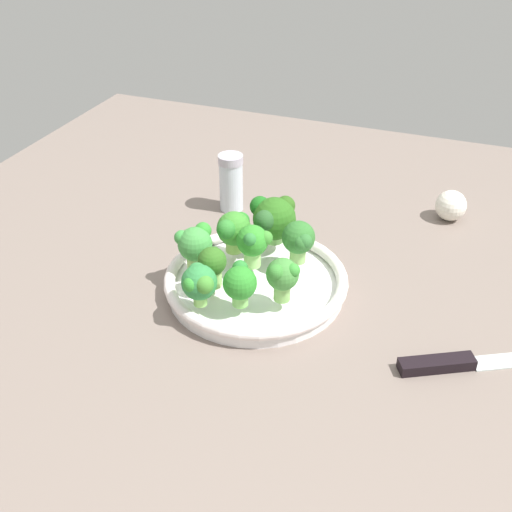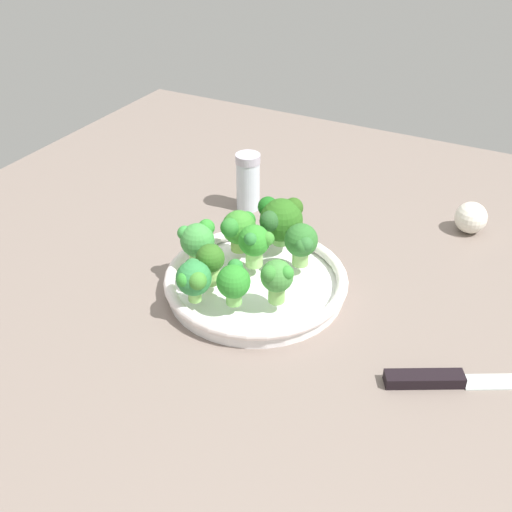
% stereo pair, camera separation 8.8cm
% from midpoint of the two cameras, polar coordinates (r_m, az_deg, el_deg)
% --- Properties ---
extents(ground_plane, '(1.30, 1.30, 0.03)m').
position_cam_midpoint_polar(ground_plane, '(0.94, -1.85, -3.10)').
color(ground_plane, slate).
extents(bowl, '(0.27, 0.27, 0.03)m').
position_cam_midpoint_polar(bowl, '(0.91, -2.78, -2.45)').
color(bowl, white).
rests_on(bowl, ground_plane).
extents(broccoli_floret_0, '(0.04, 0.04, 0.06)m').
position_cam_midpoint_polar(broccoli_floret_0, '(0.86, -6.96, -0.71)').
color(broccoli_floret_0, '#9CCE6C').
rests_on(broccoli_floret_0, bowl).
extents(broccoli_floret_1, '(0.05, 0.05, 0.06)m').
position_cam_midpoint_polar(broccoli_floret_1, '(0.83, -0.62, -1.93)').
color(broccoli_floret_1, '#81BB5C').
rests_on(broccoli_floret_1, bowl).
extents(broccoli_floret_2, '(0.05, 0.05, 0.07)m').
position_cam_midpoint_polar(broccoli_floret_2, '(0.90, -3.10, 1.14)').
color(broccoli_floret_2, '#96D670').
rests_on(broccoli_floret_2, bowl).
extents(broccoli_floret_3, '(0.08, 0.07, 0.07)m').
position_cam_midpoint_polar(broccoli_floret_3, '(0.95, -1.07, 3.45)').
color(broccoli_floret_3, '#94D373').
rests_on(broccoli_floret_3, bowl).
extents(broccoli_floret_4, '(0.06, 0.05, 0.06)m').
position_cam_midpoint_polar(broccoli_floret_4, '(0.93, -4.76, 2.38)').
color(broccoli_floret_4, '#94BC59').
rests_on(broccoli_floret_4, bowl).
extents(broccoli_floret_5, '(0.05, 0.05, 0.06)m').
position_cam_midpoint_polar(broccoli_floret_5, '(0.83, -4.70, -2.51)').
color(broccoli_floret_5, '#77BF59').
rests_on(broccoli_floret_5, bowl).
extents(broccoli_floret_6, '(0.05, 0.05, 0.07)m').
position_cam_midpoint_polar(broccoli_floret_6, '(0.90, 1.15, 1.41)').
color(broccoli_floret_6, '#8EC367').
rests_on(broccoli_floret_6, bowl).
extents(broccoli_floret_7, '(0.05, 0.05, 0.06)m').
position_cam_midpoint_polar(broccoli_floret_7, '(0.83, -8.27, -2.50)').
color(broccoli_floret_7, '#8CCC63').
rests_on(broccoli_floret_7, bowl).
extents(broccoli_floret_8, '(0.06, 0.05, 0.06)m').
position_cam_midpoint_polar(broccoli_floret_8, '(0.90, -8.37, 0.98)').
color(broccoli_floret_8, '#93C764').
rests_on(broccoli_floret_8, bowl).
extents(knife, '(0.15, 0.25, 0.01)m').
position_cam_midpoint_polar(knife, '(0.82, 16.26, -9.35)').
color(knife, silver).
rests_on(knife, ground_plane).
extents(garlic_bulb, '(0.05, 0.05, 0.05)m').
position_cam_midpoint_polar(garlic_bulb, '(1.12, 15.20, 4.40)').
color(garlic_bulb, white).
rests_on(garlic_bulb, ground_plane).
extents(pepper_shaker, '(0.04, 0.04, 0.10)m').
position_cam_midpoint_polar(pepper_shaker, '(1.10, -4.60, 6.64)').
color(pepper_shaker, silver).
rests_on(pepper_shaker, ground_plane).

